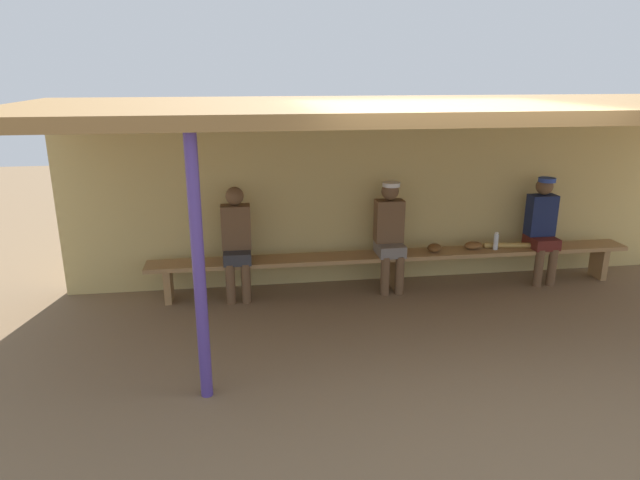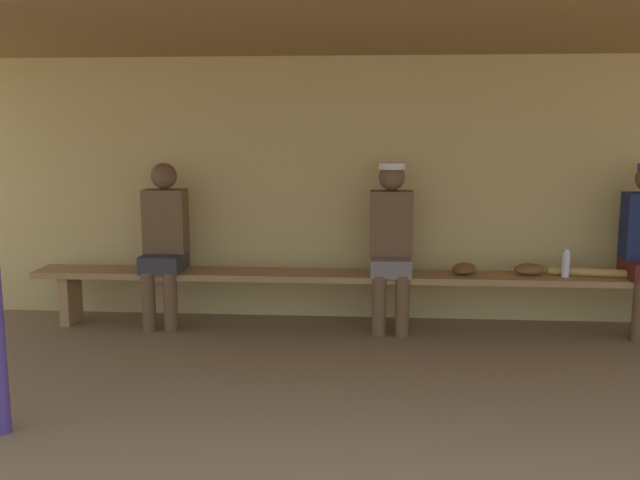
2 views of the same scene
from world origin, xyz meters
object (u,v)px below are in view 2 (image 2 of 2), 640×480
object	(u,v)px
bench	(402,283)
water_bottle_orange	(566,264)
player_in_blue	(391,238)
baseball_glove_dark_brown	(529,269)
player_in_red	(164,238)
baseball_bat	(599,273)
baseball_glove_worn	(464,269)

from	to	relation	value
bench	water_bottle_orange	xyz separation A→B (m)	(1.27, -0.03, 0.18)
player_in_blue	baseball_glove_dark_brown	xyz separation A→B (m)	(1.10, 0.03, -0.24)
bench	baseball_glove_dark_brown	bearing A→B (deg)	2.09
player_in_red	water_bottle_orange	xyz separation A→B (m)	(3.21, -0.03, -0.16)
player_in_blue	baseball_glove_dark_brown	bearing A→B (deg)	1.73
water_bottle_orange	baseball_bat	size ratio (longest dim) A/B	0.29
player_in_red	player_in_blue	xyz separation A→B (m)	(1.84, 0.00, 0.02)
player_in_red	baseball_glove_dark_brown	world-z (taller)	player_in_red
baseball_glove_worn	water_bottle_orange	bearing A→B (deg)	-61.22
bench	player_in_blue	bearing A→B (deg)	177.75
player_in_blue	baseball_bat	size ratio (longest dim) A/B	1.77
bench	baseball_bat	xyz separation A→B (m)	(1.54, -0.00, 0.11)
player_in_red	player_in_blue	world-z (taller)	player_in_blue
water_bottle_orange	baseball_glove_dark_brown	world-z (taller)	water_bottle_orange
bench	player_in_red	bearing A→B (deg)	179.91
water_bottle_orange	baseball_glove_dark_brown	xyz separation A→B (m)	(-0.27, 0.06, -0.06)
player_in_blue	player_in_red	bearing A→B (deg)	-179.98
water_bottle_orange	player_in_blue	bearing A→B (deg)	178.67
bench	player_in_red	distance (m)	1.97
water_bottle_orange	baseball_glove_worn	distance (m)	0.79
baseball_glove_dark_brown	baseball_bat	world-z (taller)	baseball_glove_dark_brown
bench	water_bottle_orange	distance (m)	1.29
bench	water_bottle_orange	world-z (taller)	water_bottle_orange
baseball_glove_worn	baseball_bat	world-z (taller)	baseball_glove_worn
baseball_glove_dark_brown	player_in_red	bearing A→B (deg)	-13.21
player_in_blue	baseball_glove_worn	world-z (taller)	player_in_blue
baseball_glove_worn	baseball_bat	distance (m)	1.04
player_in_red	player_in_blue	bearing A→B (deg)	0.02
bench	player_in_red	world-z (taller)	player_in_red
bench	baseball_bat	size ratio (longest dim) A/B	7.89
baseball_bat	baseball_glove_worn	bearing A→B (deg)	-172.13
water_bottle_orange	baseball_glove_worn	size ratio (longest dim) A/B	0.93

